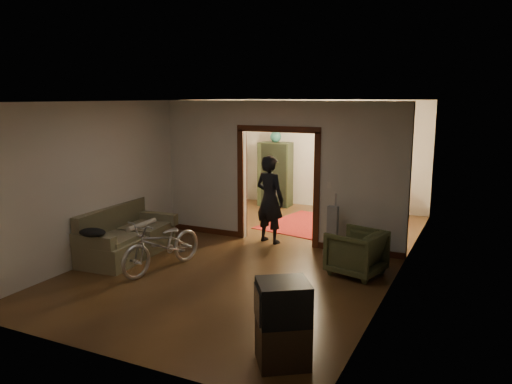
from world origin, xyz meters
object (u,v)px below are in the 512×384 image
Objects in this scene: sofa at (127,232)px; armchair at (356,252)px; bicycle at (163,244)px; person at (270,199)px; locker at (275,174)px; desk at (375,199)px.

sofa reaches higher than armchair.
person reaches higher than bicycle.
armchair is 5.39m from locker.
armchair is (2.98, 1.19, -0.07)m from bicycle.
sofa is at bearing 173.05° from bicycle.
bicycle reaches higher than desk.
bicycle is 3.21m from armchair.
sofa reaches higher than bicycle.
sofa is 4.10m from armchair.
armchair is 4.36m from desk.
locker is (-3.27, 4.26, 0.48)m from armchair.
sofa is at bearing 58.65° from person.
sofa reaches higher than desk.
sofa is at bearing -63.92° from armchair.
armchair is at bearing 166.29° from person.
locker is at bearing -54.29° from person.
person is at bearing -71.27° from locker.
sofa is 1.85× the size of desk.
locker reaches higher than sofa.
sofa is at bearing -100.84° from locker.
desk reaches higher than armchair.
person is 3.41m from locker.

